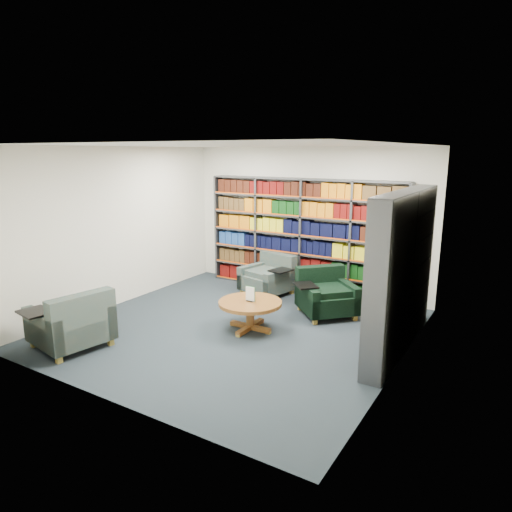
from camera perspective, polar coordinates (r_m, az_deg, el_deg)
The scene contains 7 objects.
room_shell at distance 6.85m, azimuth -2.62°, elevation 1.89°, with size 5.02×5.02×2.82m.
bookshelf_back at distance 8.91m, azimuth 5.84°, elevation 2.45°, with size 4.00×0.28×2.20m.
bookshelf_right at distance 6.53m, azimuth 17.83°, elevation -1.99°, with size 0.28×2.50×2.20m.
chair_teal_left at distance 8.89m, azimuth 1.75°, elevation -2.75°, with size 1.07×1.00×0.76m.
chair_green_right at distance 7.87m, azimuth 8.61°, elevation -4.94°, with size 1.21×1.21×0.78m.
chair_teal_front at distance 6.94m, azimuth -21.85°, elevation -8.01°, with size 1.07×1.17×0.84m.
coffee_table at distance 7.07m, azimuth -0.73°, elevation -6.40°, with size 0.98×0.98×0.69m.
Camera 1 is at (3.76, -5.57, 2.72)m, focal length 32.00 mm.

